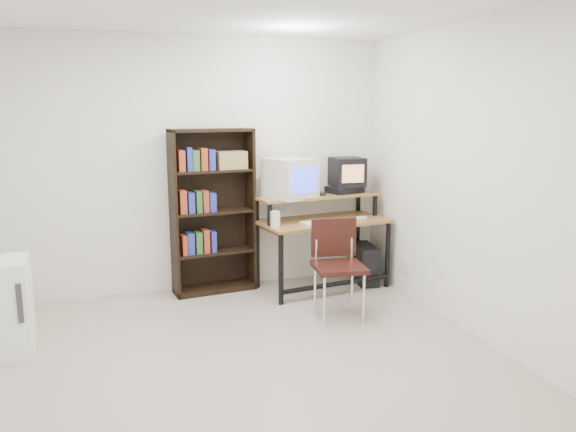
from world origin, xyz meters
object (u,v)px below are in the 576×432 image
object	(u,v)px
crt_monitor	(290,178)
bookshelf	(212,209)
school_chair	(337,257)
computer_desk	(322,223)
crt_tv	(347,172)
pc_tower	(364,264)
mini_fridge	(0,308)

from	to	relation	value
crt_monitor	bookshelf	bearing A→B (deg)	145.91
crt_monitor	school_chair	xyz separation A→B (m)	(0.16, -0.89, -0.63)
computer_desk	school_chair	bearing A→B (deg)	-109.78
crt_tv	pc_tower	world-z (taller)	crt_tv
computer_desk	crt_monitor	world-z (taller)	crt_monitor
computer_desk	bookshelf	world-z (taller)	bookshelf
computer_desk	mini_fridge	distance (m)	3.09
computer_desk	bookshelf	xyz separation A→B (m)	(-1.12, 0.23, 0.17)
crt_monitor	crt_tv	xyz separation A→B (m)	(0.68, 0.09, 0.03)
crt_monitor	pc_tower	size ratio (longest dim) A/B	1.26
crt_monitor	school_chair	size ratio (longest dim) A/B	0.64
crt_monitor	bookshelf	world-z (taller)	bookshelf
school_chair	pc_tower	bearing A→B (deg)	57.96
crt_monitor	mini_fridge	world-z (taller)	crt_monitor
crt_tv	school_chair	distance (m)	1.29
crt_tv	bookshelf	world-z (taller)	bookshelf
school_chair	mini_fridge	bearing A→B (deg)	-172.50
school_chair	crt_monitor	bearing A→B (deg)	107.45
bookshelf	mini_fridge	size ratio (longest dim) A/B	2.23
pc_tower	school_chair	size ratio (longest dim) A/B	0.51
crt_monitor	bookshelf	size ratio (longest dim) A/B	0.34
crt_tv	mini_fridge	bearing A→B (deg)	-162.21
pc_tower	mini_fridge	size ratio (longest dim) A/B	0.60
pc_tower	mini_fridge	xyz separation A→B (m)	(-3.47, -0.82, 0.17)
crt_monitor	crt_tv	world-z (taller)	crt_monitor
school_chair	bookshelf	xyz separation A→B (m)	(-0.95, 1.05, 0.32)
pc_tower	bookshelf	bearing A→B (deg)	177.90
crt_monitor	school_chair	distance (m)	1.10
pc_tower	mini_fridge	bearing A→B (deg)	-160.65
crt_monitor	mini_fridge	xyz separation A→B (m)	(-2.64, -0.90, -0.80)
computer_desk	crt_tv	bearing A→B (deg)	17.13
computer_desk	pc_tower	xyz separation A→B (m)	(0.50, -0.00, -0.49)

